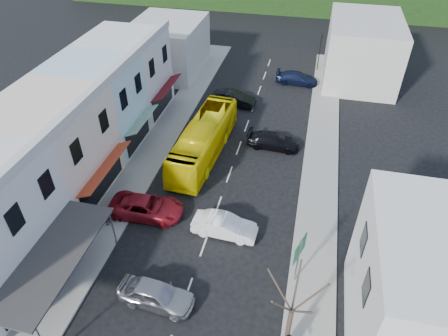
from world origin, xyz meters
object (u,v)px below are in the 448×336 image
Objects in this scene: pedestrian_left at (107,215)px; traffic_signal at (319,52)px; car_silver at (156,295)px; bus at (204,140)px; car_red at (147,208)px; direction_sign at (298,261)px; street_tree at (292,311)px; car_white at (225,227)px.

pedestrian_left is 0.36× the size of traffic_signal.
bus is at bearing 9.28° from car_silver.
car_red is (-2.12, -8.40, -0.85)m from bus.
car_red is at bearing 30.64° from car_silver.
car_silver is at bearing -81.69° from bus.
direction_sign reaches higher than pedestrian_left.
direction_sign is at bearing 70.23° from traffic_signal.
pedestrian_left reaches higher than car_red.
street_tree is at bearing 70.03° from traffic_signal.
car_silver and car_red have the same top height.
car_white is 0.62× the size of street_tree.
traffic_signal is (11.16, 29.10, 1.67)m from car_red.
car_silver is 0.93× the size of traffic_signal.
car_silver is at bearing 57.75° from traffic_signal.
street_tree reaches higher than car_silver.
car_red is 0.97× the size of traffic_signal.
car_silver is 36.91m from traffic_signal.
traffic_signal is at bearing -13.48° from pedestrian_left.
car_white and car_red have the same top height.
direction_sign is at bearing 88.75° from street_tree.
bus reaches higher than car_white.
street_tree reaches higher than car_red.
car_white is 6.12m from car_red.
car_silver is 7.73m from car_red.
street_tree is (5.16, -7.49, 2.88)m from car_white.
street_tree is (13.60, -6.36, 2.58)m from pedestrian_left.
street_tree is (-0.10, -4.58, 1.66)m from direction_sign.
car_white is at bearing -18.31° from car_silver.
car_white is 0.96× the size of car_red.
street_tree reaches higher than direction_sign.
street_tree is at bearing -57.44° from bus.
pedestrian_left is at bearing 154.92° from street_tree.
bus is 18.91m from street_tree.
traffic_signal is at bearing -7.63° from car_silver.
pedestrian_left is 13.85m from direction_sign.
bus reaches higher than pedestrian_left.
car_red is at bearing 144.44° from street_tree.
car_white is 2.59× the size of pedestrian_left.
car_silver is at bearing -122.22° from pedestrian_left.
car_red is 1.20× the size of direction_sign.
car_white is 1.15× the size of direction_sign.
street_tree is (7.84, -1.10, 2.88)m from car_silver.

